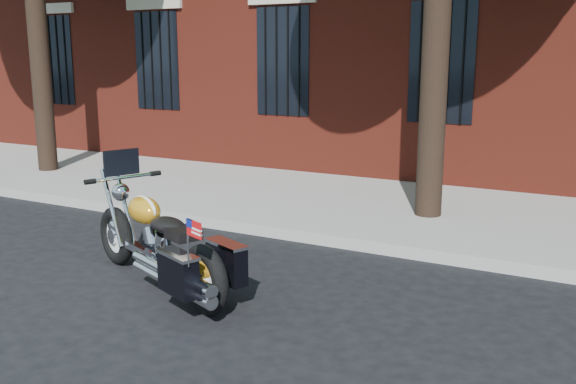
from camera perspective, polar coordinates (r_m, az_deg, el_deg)
The scene contains 4 objects.
ground at distance 6.76m, azimuth 1.05°, elevation -8.05°, with size 120.00×120.00×0.00m, color black.
curb at distance 7.92m, azimuth 5.68°, elevation -4.48°, with size 40.00×0.16×0.15m, color gray.
sidewalk at distance 9.62m, azimuth 10.05°, elevation -1.62°, with size 40.00×3.60×0.15m, color gray.
motorcycle at distance 6.52m, azimuth -11.20°, elevation -4.86°, with size 2.40×1.41×1.33m.
Camera 1 is at (2.92, -5.63, 2.33)m, focal length 40.00 mm.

